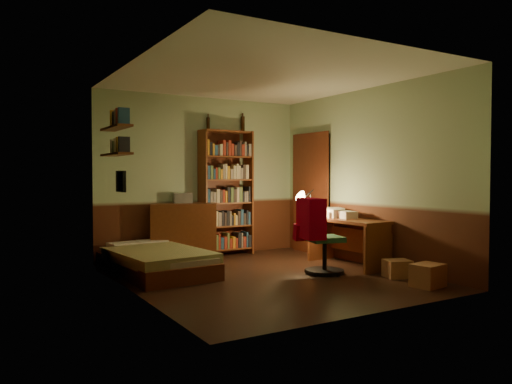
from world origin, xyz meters
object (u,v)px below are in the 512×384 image
office_chair (325,238)px  cardboard_box_b (397,269)px  desk_lamp (311,198)px  bed (155,252)px  desk (347,242)px  cardboard_box_a (428,275)px  dresser (184,231)px  bookshelf (226,193)px  mini_stereo (182,198)px

office_chair → cardboard_box_b: size_ratio=2.98×
desk_lamp → bed: bearing=154.8°
desk → cardboard_box_a: desk is taller
desk → office_chair: 0.73m
cardboard_box_a → cardboard_box_b: size_ratio=1.13×
dresser → office_chair: bearing=-34.1°
desk_lamp → dresser: bearing=127.5°
bookshelf → desk_lamp: (0.81, -1.25, -0.05)m
desk → cardboard_box_a: bearing=-96.6°
office_chair → bed: bearing=161.7°
mini_stereo → desk: 2.66m
mini_stereo → desk_lamp: desk_lamp is taller
desk → cardboard_box_a: (-0.09, -1.55, -0.21)m
bed → bookshelf: size_ratio=0.92×
desk_lamp → office_chair: desk_lamp is taller
dresser → cardboard_box_a: bearing=-36.8°
dresser → office_chair: office_chair is taller
bed → bookshelf: bookshelf is taller
bed → mini_stereo: 1.38m
mini_stereo → desk: bearing=-32.9°
desk → cardboard_box_b: size_ratio=3.98×
dresser → desk_lamp: (1.59, -1.16, 0.53)m
desk → desk_lamp: desk_lamp is taller
mini_stereo → office_chair: size_ratio=0.30×
office_chair → cardboard_box_b: bearing=-32.7°
mini_stereo → desk_lamp: (1.56, -1.29, 0.01)m
desk → desk_lamp: (-0.26, 0.54, 0.63)m
bed → dresser: 1.10m
bookshelf → cardboard_box_b: bookshelf is taller
bed → desk_lamp: size_ratio=3.28×
mini_stereo → cardboard_box_a: mini_stereo is taller
desk_lamp → cardboard_box_b: (0.27, -1.51, -0.86)m
bookshelf → desk_lamp: bookshelf is taller
desk_lamp → cardboard_box_a: desk_lamp is taller
cardboard_box_a → bookshelf: bearing=106.3°
dresser → desk: 2.52m
desk → desk_lamp: bearing=113.1°
bed → desk: size_ratio=1.49×
bed → bookshelf: bearing=26.5°
desk_lamp → cardboard_box_a: size_ratio=1.60×
cardboard_box_b → bookshelf: bearing=111.3°
mini_stereo → bed: bearing=-118.0°
bookshelf → bed: bearing=-155.6°
bed → cardboard_box_a: 3.51m
bed → office_chair: 2.30m
mini_stereo → desk: mini_stereo is taller
mini_stereo → office_chair: 2.47m
bookshelf → desk_lamp: 1.49m
mini_stereo → bookshelf: bearing=9.0°
cardboard_box_a → mini_stereo: bearing=117.2°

